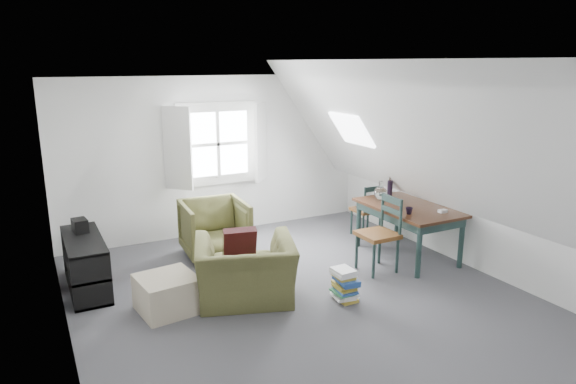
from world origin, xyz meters
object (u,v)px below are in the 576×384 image
dining_table (408,213)px  media_shelf (86,267)px  armchair_far (216,255)px  magazine_stack (345,285)px  dining_chair_far (367,209)px  dining_chair_near (380,233)px  ottoman (167,294)px  armchair_near (246,300)px

dining_table → media_shelf: (-4.17, 0.91, -0.35)m
armchair_far → magazine_stack: (0.85, -2.04, 0.19)m
dining_chair_far → dining_chair_near: bearing=43.1°
armchair_far → ottoman: bearing=-124.0°
media_shelf → ottoman: bearing=-50.8°
ottoman → magazine_stack: bearing=-20.1°
armchair_far → dining_table: size_ratio=0.60×
dining_chair_far → magazine_stack: dining_chair_far is taller
dining_chair_far → magazine_stack: (-1.58, -1.75, -0.25)m
dining_chair_near → media_shelf: dining_chair_near is taller
dining_chair_far → media_shelf: dining_chair_far is taller
media_shelf → dining_chair_near: bearing=-15.0°
armchair_far → dining_chair_far: size_ratio=1.05×
dining_table → dining_chair_far: 1.00m
ottoman → dining_table: (3.45, 0.08, 0.44)m
ottoman → magazine_stack: ottoman is taller
dining_chair_far → armchair_near: bearing=7.5°
dining_chair_near → dining_chair_far: bearing=138.3°
ottoman → dining_chair_near: bearing=-3.0°
ottoman → dining_table: 3.48m
armchair_near → armchair_far: 1.52m
armchair_far → magazine_stack: bearing=-63.8°
armchair_near → magazine_stack: bearing=171.0°
dining_chair_far → magazine_stack: bearing=30.3°
armchair_near → dining_table: 2.67m
dining_chair_near → media_shelf: size_ratio=0.78×
dining_chair_far → magazine_stack: size_ratio=2.22×
dining_table → armchair_near: bearing=-171.0°
armchair_near → dining_table: dining_table is taller
armchair_far → ottoman: (-1.04, -1.35, 0.20)m
magazine_stack → armchair_near: bearing=152.5°
media_shelf → dining_table: bearing=-9.4°
armchair_near → dining_table: size_ratio=0.75×
ottoman → dining_table: bearing=1.3°
dining_chair_far → media_shelf: bearing=-16.6°
dining_chair_far → dining_table: bearing=71.0°
dining_table → media_shelf: bearing=171.4°
dining_table → magazine_stack: 1.80m
ottoman → dining_chair_far: (3.47, 1.06, 0.24)m
armchair_far → dining_chair_near: bearing=-36.9°
armchair_near → dining_chair_near: dining_chair_near is taller
armchair_far → dining_table: (2.41, -1.27, 0.64)m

